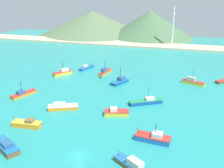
{
  "coord_description": "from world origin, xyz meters",
  "views": [
    {
      "loc": [
        21.64,
        -46.63,
        34.62
      ],
      "look_at": [
        -4.66,
        41.31,
        2.31
      ],
      "focal_mm": 43.46,
      "sensor_mm": 36.0,
      "label": 1
    }
  ],
  "objects_px": {
    "fishing_boat_1": "(86,68)",
    "fishing_boat_12": "(153,138)",
    "fishing_boat_9": "(27,124)",
    "fishing_boat_10": "(105,72)",
    "fishing_boat_14": "(146,102)",
    "fishing_boat_4": "(116,112)",
    "fishing_boat_0": "(193,82)",
    "fishing_boat_7": "(63,73)",
    "radio_tower": "(173,27)",
    "buoy_0": "(100,78)",
    "fishing_boat_13": "(120,81)",
    "fishing_boat_3": "(132,165)",
    "fishing_boat_5": "(6,146)",
    "fishing_boat_8": "(62,107)",
    "fishing_boat_6": "(23,94)"
  },
  "relations": [
    {
      "from": "fishing_boat_5",
      "to": "fishing_boat_3",
      "type": "bearing_deg",
      "value": 2.71
    },
    {
      "from": "fishing_boat_8",
      "to": "fishing_boat_0",
      "type": "bearing_deg",
      "value": 42.97
    },
    {
      "from": "fishing_boat_14",
      "to": "fishing_boat_8",
      "type": "bearing_deg",
      "value": -154.66
    },
    {
      "from": "fishing_boat_1",
      "to": "fishing_boat_8",
      "type": "xyz_separation_m",
      "value": [
        9.21,
        -42.49,
        0.02
      ]
    },
    {
      "from": "fishing_boat_0",
      "to": "fishing_boat_8",
      "type": "height_order",
      "value": "fishing_boat_0"
    },
    {
      "from": "fishing_boat_3",
      "to": "fishing_boat_5",
      "type": "xyz_separation_m",
      "value": [
        -29.14,
        -1.38,
        -0.01
      ]
    },
    {
      "from": "radio_tower",
      "to": "fishing_boat_13",
      "type": "bearing_deg",
      "value": -99.61
    },
    {
      "from": "fishing_boat_5",
      "to": "fishing_boat_14",
      "type": "bearing_deg",
      "value": 53.25
    },
    {
      "from": "fishing_boat_1",
      "to": "fishing_boat_12",
      "type": "relative_size",
      "value": 1.05
    },
    {
      "from": "fishing_boat_0",
      "to": "fishing_boat_1",
      "type": "distance_m",
      "value": 47.43
    },
    {
      "from": "fishing_boat_6",
      "to": "fishing_boat_3",
      "type": "bearing_deg",
      "value": -32.46
    },
    {
      "from": "fishing_boat_8",
      "to": "fishing_boat_5",
      "type": "bearing_deg",
      "value": -95.75
    },
    {
      "from": "fishing_boat_10",
      "to": "buoy_0",
      "type": "relative_size",
      "value": 9.7
    },
    {
      "from": "radio_tower",
      "to": "fishing_boat_5",
      "type": "bearing_deg",
      "value": -101.37
    },
    {
      "from": "fishing_boat_9",
      "to": "fishing_boat_10",
      "type": "xyz_separation_m",
      "value": [
        5.04,
        51.06,
        0.14
      ]
    },
    {
      "from": "fishing_boat_7",
      "to": "fishing_boat_6",
      "type": "bearing_deg",
      "value": -95.04
    },
    {
      "from": "fishing_boat_7",
      "to": "fishing_boat_8",
      "type": "xyz_separation_m",
      "value": [
        15.6,
        -31.64,
        -0.21
      ]
    },
    {
      "from": "fishing_boat_3",
      "to": "fishing_boat_10",
      "type": "height_order",
      "value": "fishing_boat_10"
    },
    {
      "from": "fishing_boat_8",
      "to": "fishing_boat_10",
      "type": "distance_m",
      "value": 38.28
    },
    {
      "from": "fishing_boat_8",
      "to": "fishing_boat_12",
      "type": "xyz_separation_m",
      "value": [
        29.26,
        -10.55,
        0.11
      ]
    },
    {
      "from": "fishing_boat_1",
      "to": "fishing_boat_3",
      "type": "height_order",
      "value": "fishing_boat_3"
    },
    {
      "from": "fishing_boat_5",
      "to": "buoy_0",
      "type": "relative_size",
      "value": 9.66
    },
    {
      "from": "fishing_boat_6",
      "to": "fishing_boat_14",
      "type": "distance_m",
      "value": 41.93
    },
    {
      "from": "fishing_boat_0",
      "to": "buoy_0",
      "type": "height_order",
      "value": "fishing_boat_0"
    },
    {
      "from": "fishing_boat_4",
      "to": "fishing_boat_13",
      "type": "height_order",
      "value": "fishing_boat_13"
    },
    {
      "from": "fishing_boat_3",
      "to": "fishing_boat_5",
      "type": "relative_size",
      "value": 0.94
    },
    {
      "from": "radio_tower",
      "to": "buoy_0",
      "type": "bearing_deg",
      "value": -107.1
    },
    {
      "from": "fishing_boat_6",
      "to": "fishing_boat_1",
      "type": "bearing_deg",
      "value": 76.66
    },
    {
      "from": "fishing_boat_10",
      "to": "fishing_boat_8",
      "type": "bearing_deg",
      "value": -91.58
    },
    {
      "from": "fishing_boat_0",
      "to": "fishing_boat_3",
      "type": "bearing_deg",
      "value": -100.73
    },
    {
      "from": "fishing_boat_4",
      "to": "fishing_boat_9",
      "type": "distance_m",
      "value": 24.81
    },
    {
      "from": "fishing_boat_10",
      "to": "fishing_boat_1",
      "type": "bearing_deg",
      "value": 157.61
    },
    {
      "from": "fishing_boat_0",
      "to": "buoy_0",
      "type": "bearing_deg",
      "value": -175.44
    },
    {
      "from": "fishing_boat_9",
      "to": "fishing_boat_14",
      "type": "xyz_separation_m",
      "value": [
        27.72,
        24.03,
        -0.03
      ]
    },
    {
      "from": "fishing_boat_5",
      "to": "radio_tower",
      "type": "height_order",
      "value": "radio_tower"
    },
    {
      "from": "fishing_boat_5",
      "to": "fishing_boat_10",
      "type": "bearing_deg",
      "value": 86.82
    },
    {
      "from": "buoy_0",
      "to": "fishing_boat_3",
      "type": "bearing_deg",
      "value": -64.77
    },
    {
      "from": "fishing_boat_13",
      "to": "fishing_boat_14",
      "type": "distance_m",
      "value": 21.59
    },
    {
      "from": "fishing_boat_9",
      "to": "fishing_boat_10",
      "type": "relative_size",
      "value": 0.86
    },
    {
      "from": "fishing_boat_0",
      "to": "fishing_boat_7",
      "type": "relative_size",
      "value": 1.09
    },
    {
      "from": "fishing_boat_9",
      "to": "fishing_boat_14",
      "type": "distance_m",
      "value": 36.69
    },
    {
      "from": "radio_tower",
      "to": "fishing_boat_9",
      "type": "bearing_deg",
      "value": -103.13
    },
    {
      "from": "fishing_boat_3",
      "to": "radio_tower",
      "type": "bearing_deg",
      "value": 91.44
    },
    {
      "from": "fishing_boat_14",
      "to": "fishing_boat_3",
      "type": "bearing_deg",
      "value": -84.89
    },
    {
      "from": "fishing_boat_5",
      "to": "fishing_boat_12",
      "type": "xyz_separation_m",
      "value": [
        31.65,
        13.2,
        0.03
      ]
    },
    {
      "from": "fishing_boat_1",
      "to": "fishing_boat_10",
      "type": "relative_size",
      "value": 0.98
    },
    {
      "from": "fishing_boat_14",
      "to": "fishing_boat_4",
      "type": "bearing_deg",
      "value": -123.31
    },
    {
      "from": "fishing_boat_9",
      "to": "fishing_boat_5",
      "type": "bearing_deg",
      "value": -81.71
    },
    {
      "from": "radio_tower",
      "to": "fishing_boat_14",
      "type": "bearing_deg",
      "value": -89.87
    },
    {
      "from": "fishing_boat_4",
      "to": "fishing_boat_6",
      "type": "distance_m",
      "value": 35.09
    }
  ]
}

